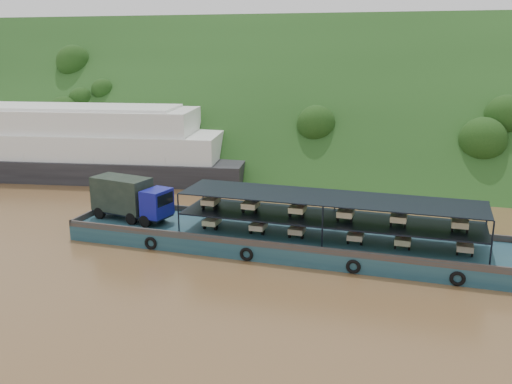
% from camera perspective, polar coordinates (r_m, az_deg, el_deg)
% --- Properties ---
extents(ground, '(160.00, 160.00, 0.00)m').
position_cam_1_polar(ground, '(47.73, 1.20, -4.78)').
color(ground, brown).
rests_on(ground, ground).
extents(hillside, '(140.00, 39.60, 39.60)m').
position_cam_1_polar(hillside, '(81.73, 8.40, 3.34)').
color(hillside, '#193814').
rests_on(hillside, ground).
extents(cargo_barge, '(35.00, 7.18, 4.81)m').
position_cam_1_polar(cargo_barge, '(45.74, 1.12, -4.07)').
color(cargo_barge, '#143748').
rests_on(cargo_barge, ground).
extents(passenger_ferry, '(43.50, 17.90, 8.56)m').
position_cam_1_polar(passenger_ferry, '(73.35, -17.61, 4.46)').
color(passenger_ferry, black).
rests_on(passenger_ferry, ground).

